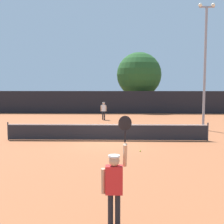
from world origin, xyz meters
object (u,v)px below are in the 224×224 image
Objects in this scene: player_serving at (115,181)px; parked_car_far at (157,102)px; player_receiving at (104,109)px; light_pole at (205,60)px; parked_car_near at (58,103)px; parked_car_mid at (127,103)px; large_tree at (139,75)px; tennis_ball at (140,151)px.

parked_car_far is at bearing 80.83° from player_serving.
player_receiving is 0.18× the size of light_pole.
parked_car_near and parked_car_far have the same top height.
parked_car_mid is 1.01× the size of parked_car_far.
large_tree is 1.78× the size of parked_car_far.
parked_car_near is (-11.11, 2.78, -3.87)m from large_tree.
light_pole is 24.08m from parked_car_near.
large_tree is (1.55, 22.78, 4.61)m from tennis_ball.
parked_car_mid is at bearing 89.77° from tennis_ball.
player_receiving is 0.22× the size of large_tree.
parked_car_near is 9.70m from parked_car_mid.
large_tree reaches higher than player_serving.
parked_car_mid and parked_car_far have the same top height.
player_serving reaches higher than parked_car_mid.
player_receiving reaches higher than tennis_ball.
player_receiving is 0.37× the size of parked_car_near.
player_receiving is at bearing 93.76° from player_serving.
parked_car_mid reaches higher than player_receiving.
tennis_ball is 0.02× the size of parked_car_near.
parked_car_mid is (1.26, 33.91, -0.36)m from player_serving.
parked_car_near is (-7.05, 12.54, -0.23)m from player_receiving.
player_serving is 33.93m from parked_car_mid.
player_receiving is 13.30m from tennis_ball.
parked_car_mid is at bearing 112.13° from large_tree.
parked_car_far is at bearing 18.46° from parked_car_near.
tennis_ball is 27.31m from parked_car_near.
parked_car_far is (-0.55, 21.08, -4.34)m from light_pole.
player_serving is at bearing 93.76° from player_receiving.
large_tree is at bearing 84.91° from player_serving.
light_pole reaches higher than parked_car_far.
light_pole is at bearing -77.12° from large_tree.
player_receiving is 24.16× the size of tennis_ball.
parked_car_mid is at bearing -101.11° from player_receiving.
large_tree is at bearing 86.11° from tennis_ball.
player_receiving is 10.57m from light_pole.
light_pole reaches higher than player_serving.
parked_car_near is at bearing 128.42° from light_pole.
large_tree is 1.70× the size of parked_car_near.
player_serving is at bearing -95.09° from large_tree.
player_receiving is at bearing -99.07° from parked_car_mid.
tennis_ball is at bearing -100.41° from parked_car_far.
player_serving reaches higher than player_receiving.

